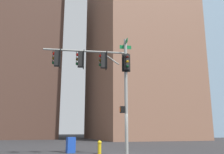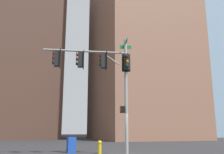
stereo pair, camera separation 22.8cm
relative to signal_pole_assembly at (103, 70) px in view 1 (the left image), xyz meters
name	(u,v)px [view 1 (the left image)]	position (x,y,z in m)	size (l,w,h in m)	color
signal_pole_assembly	(103,70)	(0.00, 0.00, 0.00)	(1.49, 5.58, 7.41)	gray
fire_hydrant	(99,147)	(1.00, -0.11, -4.74)	(0.34, 0.26, 0.87)	gold
newspaper_box	(71,145)	(2.85, 1.43, -4.68)	(0.44, 0.56, 1.05)	#193FA5
building_brick_nearside	(136,19)	(28.27, -14.79, 18.58)	(20.29, 16.54, 47.58)	#845B47
building_brick_midblock	(14,60)	(42.22, 8.96, 11.82)	(23.80, 18.77, 34.06)	#4C3328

